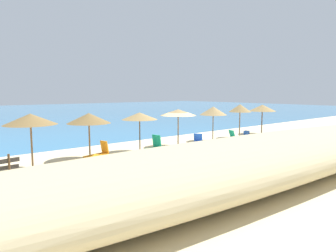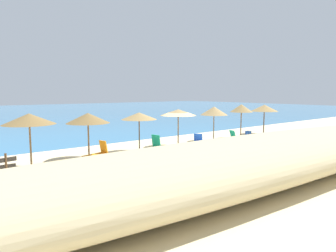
# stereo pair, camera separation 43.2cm
# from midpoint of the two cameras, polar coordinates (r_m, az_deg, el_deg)

# --- Properties ---
(ground_plane) EXTENTS (160.00, 160.00, 0.00)m
(ground_plane) POSITION_cam_midpoint_polar(r_m,az_deg,el_deg) (21.44, 1.94, -4.29)
(ground_plane) COLOR beige
(sea_water) EXTENTS (160.00, 79.18, 0.01)m
(sea_water) POSITION_cam_midpoint_polar(r_m,az_deg,el_deg) (62.06, -26.71, 2.08)
(sea_water) COLOR teal
(sea_water) RESTS_ON ground_plane
(dune_ridge) EXTENTS (43.00, 7.64, 2.08)m
(dune_ridge) POSITION_cam_midpoint_polar(r_m,az_deg,el_deg) (13.74, 15.63, -6.22)
(dune_ridge) COLOR #C9B586
(dune_ridge) RESTS_ON ground_plane
(beach_umbrella_0) EXTENTS (2.65, 2.65, 2.90)m
(beach_umbrella_0) POSITION_cam_midpoint_polar(r_m,az_deg,el_deg) (17.02, -25.29, 1.16)
(beach_umbrella_0) COLOR brown
(beach_umbrella_0) RESTS_ON ground_plane
(beach_umbrella_1) EXTENTS (2.58, 2.58, 2.76)m
(beach_umbrella_1) POSITION_cam_midpoint_polar(r_m,az_deg,el_deg) (18.50, -15.42, 1.42)
(beach_umbrella_1) COLOR brown
(beach_umbrella_1) RESTS_ON ground_plane
(beach_umbrella_2) EXTENTS (2.39, 2.39, 2.65)m
(beach_umbrella_2) POSITION_cam_midpoint_polar(r_m,az_deg,el_deg) (20.16, -6.02, 1.88)
(beach_umbrella_2) COLOR brown
(beach_umbrella_2) RESTS_ON ground_plane
(beach_umbrella_3) EXTENTS (2.65, 2.65, 2.74)m
(beach_umbrella_3) POSITION_cam_midpoint_polar(r_m,az_deg,el_deg) (22.11, 1.38, 2.59)
(beach_umbrella_3) COLOR brown
(beach_umbrella_3) RESTS_ON ground_plane
(beach_umbrella_4) EXTENTS (2.23, 2.23, 2.82)m
(beach_umbrella_4) POSITION_cam_midpoint_polar(r_m,az_deg,el_deg) (24.85, 8.07, 2.87)
(beach_umbrella_4) COLOR brown
(beach_umbrella_4) RESTS_ON ground_plane
(beach_umbrella_5) EXTENTS (1.97, 1.97, 2.94)m
(beach_umbrella_5) POSITION_cam_midpoint_polar(r_m,az_deg,el_deg) (27.09, 13.05, 3.31)
(beach_umbrella_5) COLOR brown
(beach_umbrella_5) RESTS_ON ground_plane
(beach_umbrella_6) EXTENTS (2.55, 2.55, 2.79)m
(beach_umbrella_6) POSITION_cam_midpoint_polar(r_m,az_deg,el_deg) (30.15, 17.06, 3.28)
(beach_umbrella_6) COLOR brown
(beach_umbrella_6) RESTS_ON ground_plane
(lounge_chair_0) EXTENTS (1.78, 1.06, 0.98)m
(lounge_chair_0) POSITION_cam_midpoint_polar(r_m,az_deg,el_deg) (24.23, 10.49, -2.25)
(lounge_chair_0) COLOR #199972
(lounge_chair_0) RESTS_ON ground_plane
(lounge_chair_1) EXTENTS (1.61, 1.34, 0.93)m
(lounge_chair_1) POSITION_cam_midpoint_polar(r_m,az_deg,el_deg) (22.07, 4.89, -3.03)
(lounge_chair_1) COLOR blue
(lounge_chair_1) RESTS_ON ground_plane
(lounge_chair_2) EXTENTS (1.71, 1.01, 1.20)m
(lounge_chair_2) POSITION_cam_midpoint_polar(r_m,az_deg,el_deg) (19.59, -3.70, -3.97)
(lounge_chair_2) COLOR #199972
(lounge_chair_2) RESTS_ON ground_plane
(lounge_chair_3) EXTENTS (1.61, 0.93, 1.09)m
(lounge_chair_3) POSITION_cam_midpoint_polar(r_m,az_deg,el_deg) (18.36, -13.68, -4.96)
(lounge_chair_3) COLOR orange
(lounge_chair_3) RESTS_ON ground_plane
(wooden_signpost) EXTENTS (0.83, 0.19, 1.51)m
(wooden_signpost) POSITION_cam_midpoint_polar(r_m,az_deg,el_deg) (14.01, -28.64, -7.06)
(wooden_signpost) COLOR brown
(wooden_signpost) RESTS_ON ground_plane
(cooler_box) EXTENTS (0.46, 0.45, 0.39)m
(cooler_box) POSITION_cam_midpoint_polar(r_m,az_deg,el_deg) (29.08, 14.25, -1.26)
(cooler_box) COLOR blue
(cooler_box) RESTS_ON ground_plane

